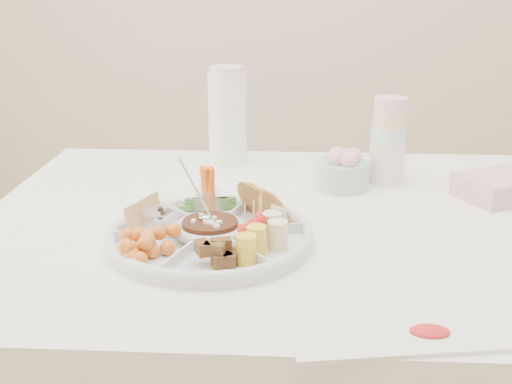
{
  "coord_description": "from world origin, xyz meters",
  "views": [
    {
      "loc": [
        -0.11,
        -1.25,
        1.24
      ],
      "look_at": [
        -0.18,
        -0.04,
        0.83
      ],
      "focal_mm": 45.0,
      "sensor_mm": 36.0,
      "label": 1
    }
  ],
  "objects": [
    {
      "name": "tortillas",
      "position": [
        -0.16,
        -0.06,
        0.8
      ],
      "size": [
        0.13,
        0.13,
        0.07
      ],
      "primitive_type": null,
      "rotation": [
        0.0,
        0.0,
        0.17
      ],
      "color": "#A36530",
      "rests_on": "party_tray"
    },
    {
      "name": "banana_tomato",
      "position": [
        -0.14,
        -0.19,
        0.82
      ],
      "size": [
        0.14,
        0.14,
        0.1
      ],
      "primitive_type": null,
      "rotation": [
        0.0,
        0.0,
        0.17
      ],
      "color": "#FDEB98",
      "rests_on": "party_tray"
    },
    {
      "name": "dining_table",
      "position": [
        0.0,
        0.0,
        0.38
      ],
      "size": [
        1.52,
        1.02,
        0.76
      ],
      "primitive_type": "cube",
      "color": "white",
      "rests_on": "floor"
    },
    {
      "name": "thermos",
      "position": [
        -0.28,
        0.39,
        0.89
      ],
      "size": [
        0.1,
        0.1,
        0.26
      ],
      "primitive_type": "cylinder",
      "rotation": [
        0.0,
        0.0,
        -0.01
      ],
      "color": "white",
      "rests_on": "dining_table"
    },
    {
      "name": "party_tray",
      "position": [
        -0.26,
        -0.14,
        0.78
      ],
      "size": [
        0.44,
        0.44,
        0.04
      ],
      "primitive_type": "cylinder",
      "rotation": [
        0.0,
        0.0,
        0.17
      ],
      "color": "silver",
      "rests_on": "dining_table"
    },
    {
      "name": "granola_chunks",
      "position": [
        -0.24,
        -0.27,
        0.79
      ],
      "size": [
        0.1,
        0.1,
        0.04
      ],
      "primitive_type": null,
      "rotation": [
        0.0,
        0.0,
        0.17
      ],
      "color": "brown",
      "rests_on": "party_tray"
    },
    {
      "name": "napkin_stack",
      "position": [
        0.35,
        0.14,
        0.78
      ],
      "size": [
        0.2,
        0.19,
        0.05
      ],
      "primitive_type": "cube",
      "rotation": [
        0.0,
        0.0,
        0.46
      ],
      "color": "beige",
      "rests_on": "dining_table"
    },
    {
      "name": "cherries",
      "position": [
        -0.36,
        -0.23,
        0.79
      ],
      "size": [
        0.14,
        0.14,
        0.05
      ],
      "primitive_type": null,
      "rotation": [
        0.0,
        0.0,
        0.17
      ],
      "color": "#DA8B3D",
      "rests_on": "party_tray"
    },
    {
      "name": "cup_stack",
      "position": [
        0.12,
        0.25,
        0.87
      ],
      "size": [
        0.11,
        0.11,
        0.23
      ],
      "primitive_type": "cylinder",
      "rotation": [
        0.0,
        0.0,
        -0.34
      ],
      "color": "silver",
      "rests_on": "dining_table"
    },
    {
      "name": "pita_raisins",
      "position": [
        -0.38,
        -0.1,
        0.8
      ],
      "size": [
        0.11,
        0.11,
        0.05
      ],
      "primitive_type": null,
      "rotation": [
        0.0,
        0.0,
        0.17
      ],
      "color": "#EAAC76",
      "rests_on": "party_tray"
    },
    {
      "name": "bean_dip",
      "position": [
        -0.26,
        -0.14,
        0.79
      ],
      "size": [
        0.12,
        0.12,
        0.04
      ],
      "primitive_type": "cylinder",
      "rotation": [
        0.0,
        0.0,
        0.17
      ],
      "color": "#4D3118",
      "rests_on": "party_tray"
    },
    {
      "name": "placemat",
      "position": [
        0.06,
        -0.45,
        0.76
      ],
      "size": [
        0.35,
        0.16,
        0.01
      ],
      "primitive_type": "cube",
      "rotation": [
        0.0,
        0.0,
        0.16
      ],
      "color": "white",
      "rests_on": "dining_table"
    },
    {
      "name": "flower_bowl",
      "position": [
        0.01,
        0.2,
        0.81
      ],
      "size": [
        0.14,
        0.14,
        0.1
      ],
      "primitive_type": "cylinder",
      "rotation": [
        0.0,
        0.0,
        -0.1
      ],
      "color": "silver",
      "rests_on": "dining_table"
    },
    {
      "name": "carrot_cucumber",
      "position": [
        -0.28,
        -0.02,
        0.82
      ],
      "size": [
        0.12,
        0.12,
        0.1
      ],
      "primitive_type": null,
      "rotation": [
        0.0,
        0.0,
        0.17
      ],
      "color": "orange",
      "rests_on": "party_tray"
    }
  ]
}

